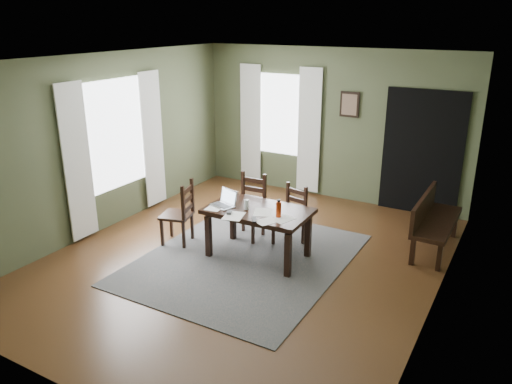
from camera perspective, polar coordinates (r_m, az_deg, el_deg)
The scene contains 26 objects.
ground at distance 7.01m, azimuth -1.22°, elevation -7.71°, with size 5.00×6.00×0.01m.
room_shell at distance 6.39m, azimuth -1.34°, elevation 6.87°, with size 5.02×6.02×2.71m.
rug at distance 7.00m, azimuth -1.22°, elevation -7.63°, with size 2.60×3.20×0.01m.
dining_table at distance 6.82m, azimuth 0.27°, elevation -2.65°, with size 1.42×0.86×0.70m.
chair_end at distance 7.38m, azimuth -8.71°, elevation -2.46°, with size 0.51×0.51×0.95m.
chair_back_left at distance 7.51m, azimuth -0.75°, elevation -1.75°, with size 0.45×0.45×0.97m.
chair_back_right at distance 7.31m, azimuth 3.99°, elevation -2.78°, with size 0.46×0.47×0.88m.
bench at distance 7.53m, azimuth 19.48°, elevation -2.80°, with size 0.46×1.44×0.81m.
laptop at distance 6.91m, azimuth -3.54°, elevation -1.10°, with size 0.39×0.35×0.22m.
computer_mouse at distance 6.64m, azimuth -3.08°, elevation -2.34°, with size 0.06×0.10×0.03m, color #3F3F42.
tv_remote at distance 6.42m, azimuth -0.21°, elevation -3.16°, with size 0.05×0.19×0.02m, color black.
drinking_glass at distance 6.76m, azimuth -1.11°, elevation -1.44°, with size 0.06×0.06×0.14m, color silver.
water_bottle at distance 6.49m, azimuth 2.60°, elevation -1.96°, with size 0.07×0.07×0.24m.
paper_a at distance 6.86m, azimuth -4.70°, elevation -1.78°, with size 0.21×0.27×0.00m, color white.
paper_b at distance 6.39m, azimuth 1.20°, elevation -3.37°, with size 0.20×0.27×0.00m, color white.
paper_c at distance 6.68m, azimuth 0.78°, elevation -2.33°, with size 0.23×0.31×0.00m, color white.
paper_d at distance 6.47m, azimuth 3.09°, elevation -3.10°, with size 0.21×0.28×0.00m, color white.
paper_e at distance 6.56m, azimuth -2.56°, elevation -2.75°, with size 0.25×0.32×0.00m, color white.
window_left at distance 8.13m, azimuth -15.78°, elevation 6.33°, with size 0.01×1.30×1.70m.
window_back at distance 9.48m, azimuth 2.75°, elevation 8.84°, with size 1.00×0.01×1.50m.
curtain_left_near at distance 7.63m, azimuth -19.76°, elevation 3.14°, with size 0.03×0.48×2.30m.
curtain_left_far at distance 8.74m, azimuth -11.72°, elevation 5.86°, with size 0.03×0.48×2.30m.
curtain_back_left at distance 9.80m, azimuth -0.62°, elevation 7.71°, with size 0.44×0.03×2.30m.
curtain_back_right at distance 9.25m, azimuth 6.09°, elevation 6.90°, with size 0.44×0.03×2.30m.
framed_picture at distance 8.91m, azimuth 10.64°, elevation 9.80°, with size 0.34×0.03×0.44m.
doorway_back at distance 8.73m, azimuth 18.44°, elevation 4.23°, with size 1.30×0.03×2.10m.
Camera 1 is at (3.21, -5.35, 3.20)m, focal length 35.00 mm.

